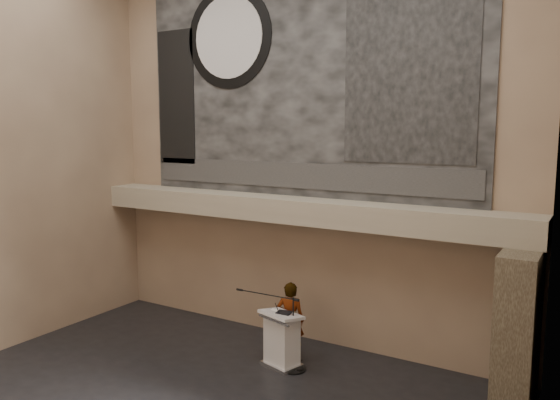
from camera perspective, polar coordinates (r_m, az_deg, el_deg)
The scene contains 17 objects.
wall_back at distance 11.83m, azimuth 2.01°, elevation 5.49°, with size 10.00×0.02×8.50m, color #7D644F.
wall_right at distance 6.39m, azimuth 24.28°, elevation 2.91°, with size 0.02×8.00×8.50m, color #7D644F.
soffit at distance 11.61m, azimuth 1.02°, elevation -1.00°, with size 10.00×0.80×0.50m, color gray.
sprinkler_left at distance 12.48m, azimuth -5.46°, elevation -1.72°, with size 0.04×0.04×0.06m, color #B2893D.
sprinkler_right at distance 10.80m, azimuth 9.65°, elevation -3.28°, with size 0.04×0.04×0.06m, color #B2893D.
banner at distance 11.84m, azimuth 1.98°, elevation 12.52°, with size 8.00×0.05×5.00m, color black.
banner_text_strip at distance 11.81m, azimuth 1.83°, elevation 2.57°, with size 7.76×0.02×0.55m, color #2C2C2C.
banner_clock_rim at distance 12.90m, azimuth -5.40°, elevation 16.57°, with size 2.30×2.30×0.02m, color black.
banner_clock_face at distance 12.88m, azimuth -5.45°, elevation 16.58°, with size 1.84×1.84×0.02m, color silver.
banner_building_print at distance 10.85m, azimuth 13.32°, elevation 13.29°, with size 2.60×0.02×3.60m, color black.
banner_brick_print at distance 13.77m, azimuth -10.78°, elevation 10.46°, with size 1.10×0.02×3.20m, color black.
stone_pier at distance 10.11m, azimuth 23.58°, elevation -12.34°, with size 0.60×1.40×2.70m, color #413728.
lectern at distance 11.05m, azimuth 0.19°, elevation -14.38°, with size 0.91×0.75×1.14m.
binder at distance 10.80m, azimuth 0.40°, elevation -11.70°, with size 0.27×0.22×0.04m, color black.
papers at distance 10.92m, azimuth -0.64°, elevation -11.57°, with size 0.22×0.31×0.01m, color white.
speaker_person at distance 11.37m, azimuth 1.08°, elevation -12.43°, with size 0.58×0.38×1.59m, color white.
mic_stand at distance 11.08m, azimuth 1.14°, elevation -16.16°, with size 1.57×0.52×1.45m.
Camera 1 is at (5.76, -6.33, 4.71)m, focal length 35.00 mm.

